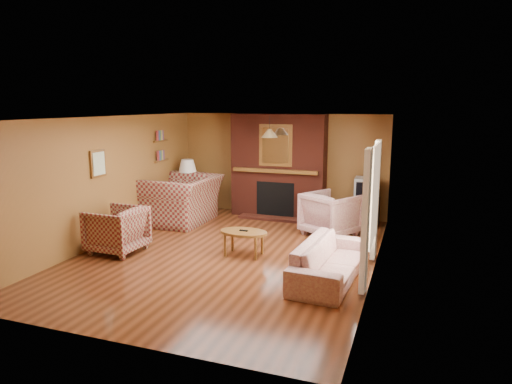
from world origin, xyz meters
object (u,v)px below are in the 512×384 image
at_px(table_lamp, 188,173).
at_px(tv_stand, 365,212).
at_px(crt_tv, 366,188).
at_px(floral_armchair, 331,214).
at_px(plaid_loveseat, 182,200).
at_px(side_table, 188,201).
at_px(floral_sofa, 330,260).
at_px(plaid_armchair, 117,230).
at_px(fireplace, 278,167).
at_px(coffee_table, 244,234).

relative_size(table_lamp, tv_stand, 1.16).
height_order(table_lamp, tv_stand, table_lamp).
bearing_deg(crt_tv, floral_armchair, -119.50).
bearing_deg(tv_stand, plaid_loveseat, -161.66).
relative_size(plaid_loveseat, side_table, 2.60).
xyz_separation_m(floral_sofa, table_lamp, (-4.00, 3.00, 0.72)).
bearing_deg(plaid_armchair, side_table, -175.54).
height_order(fireplace, plaid_loveseat, fireplace).
distance_m(fireplace, tv_stand, 2.24).
bearing_deg(crt_tv, side_table, -175.26).
bearing_deg(floral_sofa, tv_stand, 1.80).
distance_m(tv_stand, crt_tv, 0.53).
xyz_separation_m(table_lamp, tv_stand, (4.15, 0.35, -0.71)).
distance_m(floral_sofa, table_lamp, 5.05).
distance_m(plaid_loveseat, floral_armchair, 3.33).
bearing_deg(plaid_armchair, crt_tv, 131.58).
bearing_deg(coffee_table, table_lamp, 134.27).
bearing_deg(coffee_table, crt_tv, 57.36).
xyz_separation_m(coffee_table, crt_tv, (1.78, 2.78, 0.45)).
bearing_deg(fireplace, table_lamp, -165.71).
bearing_deg(floral_armchair, plaid_loveseat, 32.49).
height_order(plaid_armchair, crt_tv, crt_tv).
xyz_separation_m(plaid_armchair, side_table, (-0.15, 3.01, -0.10)).
height_order(floral_sofa, crt_tv, crt_tv).
bearing_deg(coffee_table, floral_sofa, -19.24).
bearing_deg(crt_tv, plaid_armchair, -140.03).
xyz_separation_m(floral_armchair, coffee_table, (-1.20, -1.76, -0.06)).
distance_m(floral_armchair, side_table, 3.64).
bearing_deg(plaid_loveseat, floral_sofa, 59.63).
height_order(fireplace, crt_tv, fireplace).
bearing_deg(tv_stand, table_lamp, -172.71).
xyz_separation_m(floral_armchair, tv_stand, (0.58, 1.02, -0.13)).
bearing_deg(plaid_armchair, fireplace, 152.78).
relative_size(tv_stand, crt_tv, 1.20).
bearing_deg(crt_tv, table_lamp, -175.26).
bearing_deg(floral_armchair, coffee_table, 86.63).
bearing_deg(tv_stand, coffee_table, -120.13).
height_order(floral_armchair, side_table, floral_armchair).
relative_size(floral_sofa, table_lamp, 2.84).
relative_size(plaid_armchair, tv_stand, 1.47).
relative_size(plaid_loveseat, plaid_armchair, 1.78).
height_order(plaid_loveseat, side_table, plaid_loveseat).
height_order(plaid_loveseat, plaid_armchair, plaid_loveseat).
bearing_deg(floral_sofa, coffee_table, 75.13).
relative_size(plaid_loveseat, crt_tv, 3.15).
distance_m(plaid_armchair, coffee_table, 2.29).
relative_size(floral_armchair, tv_stand, 1.58).
xyz_separation_m(fireplace, floral_sofa, (1.90, -3.54, -0.89)).
bearing_deg(table_lamp, plaid_armchair, -87.15).
height_order(floral_sofa, side_table, side_table).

